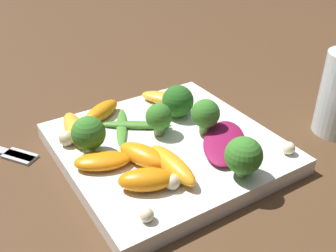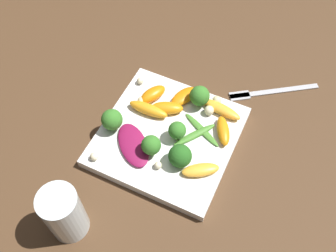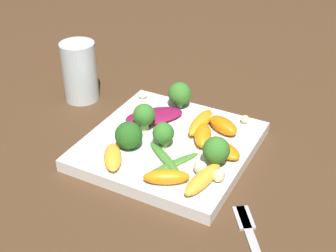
# 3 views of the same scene
# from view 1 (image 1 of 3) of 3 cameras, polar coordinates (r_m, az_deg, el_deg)

# --- Properties ---
(ground_plane) EXTENTS (2.40, 2.40, 0.00)m
(ground_plane) POSITION_cam_1_polar(r_m,az_deg,el_deg) (0.48, -0.14, -4.09)
(ground_plane) COLOR #4C331E
(plate) EXTENTS (0.24, 0.24, 0.02)m
(plate) POSITION_cam_1_polar(r_m,az_deg,el_deg) (0.47, -0.14, -3.13)
(plate) COLOR white
(plate) RESTS_ON ground_plane
(radicchio_leaf_0) EXTENTS (0.10, 0.10, 0.01)m
(radicchio_leaf_0) POSITION_cam_1_polar(r_m,az_deg,el_deg) (0.46, 8.18, -2.33)
(radicchio_leaf_0) COLOR maroon
(radicchio_leaf_0) RESTS_ON plate
(orange_segment_0) EXTENTS (0.07, 0.05, 0.02)m
(orange_segment_0) POSITION_cam_1_polar(r_m,az_deg,el_deg) (0.43, -3.69, -4.24)
(orange_segment_0) COLOR orange
(orange_segment_0) RESTS_ON plate
(orange_segment_1) EXTENTS (0.08, 0.02, 0.02)m
(orange_segment_1) POSITION_cam_1_polar(r_m,az_deg,el_deg) (0.41, 0.57, -5.63)
(orange_segment_1) COLOR orange
(orange_segment_1) RESTS_ON plate
(orange_segment_2) EXTENTS (0.05, 0.07, 0.02)m
(orange_segment_2) POSITION_cam_1_polar(r_m,az_deg,el_deg) (0.43, -9.53, -5.01)
(orange_segment_2) COLOR orange
(orange_segment_2) RESTS_ON plate
(orange_segment_3) EXTENTS (0.05, 0.06, 0.02)m
(orange_segment_3) POSITION_cam_1_polar(r_m,az_deg,el_deg) (0.39, -3.18, -7.79)
(orange_segment_3) COLOR orange
(orange_segment_3) RESTS_ON plate
(orange_segment_4) EXTENTS (0.05, 0.07, 0.02)m
(orange_segment_4) POSITION_cam_1_polar(r_m,az_deg,el_deg) (0.52, -9.62, 2.08)
(orange_segment_4) COLOR orange
(orange_segment_4) RESTS_ON plate
(orange_segment_5) EXTENTS (0.07, 0.06, 0.01)m
(orange_segment_5) POSITION_cam_1_polar(r_m,az_deg,el_deg) (0.55, -0.66, 4.05)
(orange_segment_5) COLOR #FCAD33
(orange_segment_5) RESTS_ON plate
(orange_segment_6) EXTENTS (0.08, 0.03, 0.02)m
(orange_segment_6) POSITION_cam_1_polar(r_m,az_deg,el_deg) (0.49, -13.38, -0.39)
(orange_segment_6) COLOR #FCAD33
(orange_segment_6) RESTS_ON plate
(broccoli_floret_0) EXTENTS (0.04, 0.04, 0.05)m
(broccoli_floret_0) POSITION_cam_1_polar(r_m,az_deg,el_deg) (0.44, -11.46, -1.09)
(broccoli_floret_0) COLOR #84AD5B
(broccoli_floret_0) RESTS_ON plate
(broccoli_floret_1) EXTENTS (0.04, 0.04, 0.04)m
(broccoli_floret_1) POSITION_cam_1_polar(r_m,az_deg,el_deg) (0.47, 5.45, 1.68)
(broccoli_floret_1) COLOR #84AD5B
(broccoli_floret_1) RESTS_ON plate
(broccoli_floret_2) EXTENTS (0.04, 0.04, 0.04)m
(broccoli_floret_2) POSITION_cam_1_polar(r_m,az_deg,el_deg) (0.51, 1.44, 3.63)
(broccoli_floret_2) COLOR #7A9E51
(broccoli_floret_2) RESTS_ON plate
(broccoli_floret_3) EXTENTS (0.03, 0.03, 0.04)m
(broccoli_floret_3) POSITION_cam_1_polar(r_m,az_deg,el_deg) (0.47, -1.51, 1.20)
(broccoli_floret_3) COLOR #7A9E51
(broccoli_floret_3) RESTS_ON plate
(broccoli_floret_4) EXTENTS (0.04, 0.04, 0.05)m
(broccoli_floret_4) POSITION_cam_1_polar(r_m,az_deg,el_deg) (0.41, 10.91, -4.26)
(broccoli_floret_4) COLOR #84AD5B
(broccoli_floret_4) RESTS_ON plate
(arugula_sprig_0) EXTENTS (0.09, 0.05, 0.01)m
(arugula_sprig_0) POSITION_cam_1_polar(r_m,az_deg,el_deg) (0.49, -6.74, -0.14)
(arugula_sprig_0) COLOR #47842D
(arugula_sprig_0) RESTS_ON plate
(arugula_sprig_1) EXTENTS (0.06, 0.08, 0.01)m
(arugula_sprig_1) POSITION_cam_1_polar(r_m,az_deg,el_deg) (0.49, -4.64, 0.18)
(arugula_sprig_1) COLOR #47842D
(arugula_sprig_1) RESTS_ON plate
(macadamia_nut_0) EXTENTS (0.01, 0.01, 0.01)m
(macadamia_nut_0) POSITION_cam_1_polar(r_m,az_deg,el_deg) (0.46, 17.10, -3.08)
(macadamia_nut_0) COLOR beige
(macadamia_nut_0) RESTS_ON plate
(macadamia_nut_1) EXTENTS (0.01, 0.01, 0.01)m
(macadamia_nut_1) POSITION_cam_1_polar(r_m,az_deg,el_deg) (0.36, -3.11, -12.75)
(macadamia_nut_1) COLOR beige
(macadamia_nut_1) RESTS_ON plate
(macadamia_nut_2) EXTENTS (0.02, 0.02, 0.02)m
(macadamia_nut_2) POSITION_cam_1_polar(r_m,az_deg,el_deg) (0.47, -14.53, -1.75)
(macadamia_nut_2) COLOR beige
(macadamia_nut_2) RESTS_ON plate
(macadamia_nut_3) EXTENTS (0.01, 0.01, 0.01)m
(macadamia_nut_3) POSITION_cam_1_polar(r_m,az_deg,el_deg) (0.51, 5.66, 1.50)
(macadamia_nut_3) COLOR beige
(macadamia_nut_3) RESTS_ON plate
(macadamia_nut_4) EXTENTS (0.02, 0.02, 0.02)m
(macadamia_nut_4) POSITION_cam_1_polar(r_m,az_deg,el_deg) (0.47, -11.11, -0.97)
(macadamia_nut_4) COLOR beige
(macadamia_nut_4) RESTS_ON plate
(macadamia_nut_5) EXTENTS (0.02, 0.02, 0.02)m
(macadamia_nut_5) POSITION_cam_1_polar(r_m,az_deg,el_deg) (0.39, 0.62, -8.11)
(macadamia_nut_5) COLOR beige
(macadamia_nut_5) RESTS_ON plate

